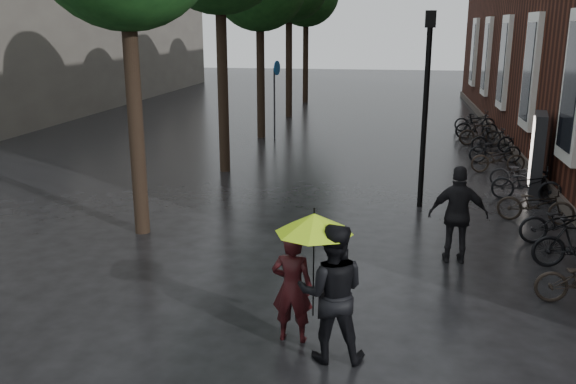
% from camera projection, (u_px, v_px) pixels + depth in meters
% --- Properties ---
extents(person_burgundy, '(0.60, 0.40, 1.62)m').
position_uv_depth(person_burgundy, '(292.00, 288.00, 8.62)').
color(person_burgundy, black).
rests_on(person_burgundy, ground).
extents(person_black, '(0.99, 0.80, 1.93)m').
position_uv_depth(person_black, '(332.00, 293.00, 8.09)').
color(person_black, black).
rests_on(person_black, ground).
extents(lime_umbrella, '(1.06, 1.06, 1.56)m').
position_uv_depth(lime_umbrella, '(314.00, 223.00, 8.05)').
color(lime_umbrella, black).
rests_on(lime_umbrella, ground).
extents(pedestrian_walking, '(1.11, 0.48, 1.88)m').
position_uv_depth(pedestrian_walking, '(458.00, 215.00, 11.50)').
color(pedestrian_walking, black).
rests_on(pedestrian_walking, ground).
extents(parked_bicycles, '(2.08, 17.85, 1.01)m').
position_uv_depth(parked_bicycles, '(509.00, 165.00, 17.81)').
color(parked_bicycles, black).
rests_on(parked_bicycles, ground).
extents(ad_lightbox, '(0.32, 1.42, 2.14)m').
position_uv_depth(ad_lightbox, '(537.00, 153.00, 16.47)').
color(ad_lightbox, black).
rests_on(ad_lightbox, ground).
extents(lamp_post, '(0.24, 0.24, 4.74)m').
position_uv_depth(lamp_post, '(426.00, 91.00, 14.57)').
color(lamp_post, black).
rests_on(lamp_post, ground).
extents(cycle_sign, '(0.16, 0.56, 3.08)m').
position_uv_depth(cycle_sign, '(276.00, 88.00, 23.96)').
color(cycle_sign, '#262628').
rests_on(cycle_sign, ground).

